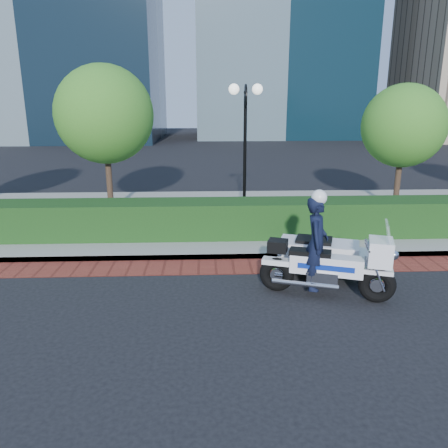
{
  "coord_description": "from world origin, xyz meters",
  "views": [
    {
      "loc": [
        -0.23,
        -8.34,
        3.83
      ],
      "look_at": [
        0.21,
        1.76,
        1.0
      ],
      "focal_mm": 35.0,
      "sensor_mm": 36.0,
      "label": 1
    }
  ],
  "objects_px": {
    "tree_b": "(105,115)",
    "tree_c": "(404,126)",
    "lamppost": "(245,132)",
    "police_motorcycle": "(322,255)"
  },
  "relations": [
    {
      "from": "lamppost",
      "to": "tree_b",
      "type": "bearing_deg",
      "value": 163.89
    },
    {
      "from": "police_motorcycle",
      "to": "lamppost",
      "type": "bearing_deg",
      "value": 121.87
    },
    {
      "from": "lamppost",
      "to": "police_motorcycle",
      "type": "xyz_separation_m",
      "value": [
        1.19,
        -5.03,
        -2.2
      ]
    },
    {
      "from": "tree_b",
      "to": "tree_c",
      "type": "height_order",
      "value": "tree_b"
    },
    {
      "from": "tree_c",
      "to": "police_motorcycle",
      "type": "distance_m",
      "value": 7.99
    },
    {
      "from": "tree_c",
      "to": "police_motorcycle",
      "type": "xyz_separation_m",
      "value": [
        -4.31,
        -6.33,
        -2.29
      ]
    },
    {
      "from": "lamppost",
      "to": "tree_c",
      "type": "bearing_deg",
      "value": 13.3
    },
    {
      "from": "tree_b",
      "to": "police_motorcycle",
      "type": "xyz_separation_m",
      "value": [
        5.69,
        -6.33,
        -2.68
      ]
    },
    {
      "from": "tree_c",
      "to": "police_motorcycle",
      "type": "bearing_deg",
      "value": -124.24
    },
    {
      "from": "tree_b",
      "to": "tree_c",
      "type": "bearing_deg",
      "value": -0.0
    }
  ]
}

